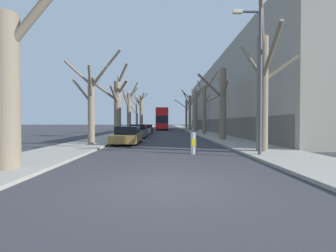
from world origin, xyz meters
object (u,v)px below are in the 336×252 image
(street_tree_left_1, at_px, (91,104))
(parked_car_1, at_px, (138,131))
(street_tree_right_0, at_px, (263,86))
(parked_car_2, at_px, (143,130))
(street_tree_left_2, at_px, (117,105))
(street_tree_right_4, at_px, (190,110))
(street_tree_left_0, at_px, (5,76))
(lamp_post, at_px, (258,74))
(street_tree_right_3, at_px, (196,110))
(parked_car_0, at_px, (128,135))
(double_decker_bus, at_px, (162,118))
(street_tree_left_5, at_px, (141,111))
(parked_car_3, at_px, (147,129))
(traffic_bollard, at_px, (193,143))
(street_tree_right_1, at_px, (222,102))
(street_tree_left_3, at_px, (129,110))
(street_tree_left_4, at_px, (136,114))
(street_tree_right_5, at_px, (187,112))
(street_tree_right_2, at_px, (205,107))

(street_tree_left_1, relative_size, parked_car_1, 1.46)
(street_tree_right_0, distance_m, parked_car_2, 20.33)
(street_tree_left_2, relative_size, street_tree_right_4, 0.93)
(street_tree_left_0, height_order, street_tree_right_4, street_tree_right_4)
(lamp_post, bearing_deg, parked_car_1, 118.08)
(street_tree_left_0, height_order, street_tree_right_0, street_tree_right_0)
(street_tree_right_3, bearing_deg, parked_car_0, -111.79)
(double_decker_bus, bearing_deg, street_tree_left_5, -172.38)
(street_tree_right_0, height_order, street_tree_right_4, street_tree_right_4)
(parked_car_3, distance_m, traffic_bollard, 24.64)
(street_tree_left_2, bearing_deg, street_tree_right_1, -23.62)
(street_tree_right_0, distance_m, traffic_bollard, 4.76)
(street_tree_left_0, xyz_separation_m, street_tree_right_0, (10.52, 4.27, 0.36))
(street_tree_right_4, height_order, lamp_post, street_tree_right_4)
(street_tree_left_3, relative_size, traffic_bollard, 6.59)
(street_tree_right_1, relative_size, parked_car_0, 1.41)
(street_tree_left_0, height_order, parked_car_0, street_tree_left_0)
(parked_car_3, bearing_deg, parked_car_2, -90.00)
(street_tree_left_1, height_order, street_tree_left_2, street_tree_left_2)
(street_tree_left_4, distance_m, street_tree_right_1, 23.20)
(street_tree_right_0, height_order, parked_car_2, street_tree_right_0)
(street_tree_left_2, bearing_deg, street_tree_right_5, 70.88)
(street_tree_right_5, distance_m, traffic_bollard, 44.01)
(street_tree_left_1, distance_m, parked_car_2, 14.83)
(street_tree_left_5, distance_m, street_tree_right_5, 12.46)
(parked_car_1, relative_size, traffic_bollard, 3.94)
(street_tree_right_5, xyz_separation_m, double_decker_bus, (-5.94, -6.05, -1.52))
(street_tree_right_3, relative_size, street_tree_right_5, 1.00)
(street_tree_right_2, bearing_deg, parked_car_1, -150.24)
(street_tree_left_2, distance_m, street_tree_left_3, 8.03)
(street_tree_left_2, xyz_separation_m, double_decker_bus, (4.67, 24.58, -0.98))
(parked_car_2, xyz_separation_m, lamp_post, (7.28, -19.70, 3.31))
(street_tree_right_4, relative_size, traffic_bollard, 7.57)
(parked_car_0, bearing_deg, lamp_post, -42.93)
(street_tree_right_1, bearing_deg, double_decker_bus, 101.13)
(street_tree_left_0, relative_size, street_tree_right_2, 0.96)
(parked_car_1, xyz_separation_m, parked_car_2, (0.00, 6.05, -0.03))
(street_tree_left_2, distance_m, street_tree_right_0, 16.56)
(parked_car_0, relative_size, parked_car_1, 1.04)
(street_tree_left_3, relative_size, street_tree_right_0, 0.89)
(double_decker_bus, bearing_deg, street_tree_left_2, -100.77)
(parked_car_0, bearing_deg, street_tree_left_4, 95.69)
(parked_car_2, bearing_deg, parked_car_0, -90.00)
(street_tree_right_4, bearing_deg, street_tree_left_0, -105.21)
(street_tree_right_4, distance_m, double_decker_bus, 6.63)
(lamp_post, bearing_deg, street_tree_left_5, 104.05)
(street_tree_left_1, height_order, parked_car_0, street_tree_left_1)
(street_tree_left_2, relative_size, double_decker_bus, 0.69)
(street_tree_left_4, bearing_deg, parked_car_1, -81.99)
(street_tree_right_2, bearing_deg, street_tree_right_0, -89.91)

